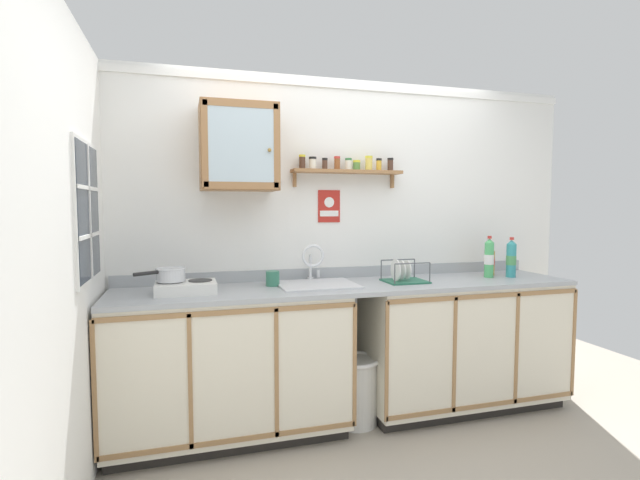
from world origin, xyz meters
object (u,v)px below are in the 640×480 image
(saucepan, at_px, (170,274))
(wall_cabinet, at_px, (239,148))
(warning_sign, at_px, (329,206))
(mug, at_px, (273,278))
(bottle_soda_green_0, at_px, (489,258))
(sink, at_px, (317,291))
(bottle_juice_amber_2, at_px, (489,261))
(dish_rack, at_px, (403,277))
(trash_bin, at_px, (356,389))
(hot_plate_stove, at_px, (186,287))
(bottle_detergent_teal_1, at_px, (511,259))

(saucepan, relative_size, wall_cabinet, 0.53)
(wall_cabinet, height_order, warning_sign, wall_cabinet)
(mug, bearing_deg, warning_sign, 24.64)
(saucepan, xyz_separation_m, bottle_soda_green_0, (2.28, 0.00, 0.03))
(sink, xyz_separation_m, bottle_juice_amber_2, (1.41, 0.06, 0.15))
(dish_rack, height_order, trash_bin, dish_rack)
(sink, relative_size, bottle_soda_green_0, 1.66)
(wall_cabinet, bearing_deg, dish_rack, -8.50)
(dish_rack, bearing_deg, bottle_soda_green_0, 1.48)
(bottle_juice_amber_2, height_order, warning_sign, warning_sign)
(trash_bin, bearing_deg, saucepan, 177.25)
(warning_sign, xyz_separation_m, trash_bin, (0.08, -0.36, -1.25))
(bottle_juice_amber_2, relative_size, dish_rack, 0.84)
(bottle_soda_green_0, xyz_separation_m, bottle_juice_amber_2, (0.08, 0.10, -0.03))
(saucepan, height_order, mug, saucepan)
(trash_bin, bearing_deg, warning_sign, 103.18)
(hot_plate_stove, xyz_separation_m, dish_rack, (1.47, -0.00, 0.00))
(mug, bearing_deg, sink, -10.39)
(wall_cabinet, bearing_deg, mug, -15.78)
(hot_plate_stove, relative_size, warning_sign, 1.54)
(sink, distance_m, trash_bin, 0.73)
(bottle_soda_green_0, bearing_deg, wall_cabinet, 175.35)
(sink, bearing_deg, mug, 169.61)
(saucepan, relative_size, warning_sign, 1.26)
(sink, height_order, saucepan, sink)
(dish_rack, relative_size, warning_sign, 1.22)
(sink, bearing_deg, dish_rack, -5.08)
(dish_rack, relative_size, trash_bin, 0.62)
(dish_rack, bearing_deg, bottle_detergent_teal_1, -1.13)
(bottle_detergent_teal_1, height_order, trash_bin, bottle_detergent_teal_1)
(saucepan, bearing_deg, trash_bin, -2.75)
(bottle_juice_amber_2, bearing_deg, bottle_soda_green_0, -127.85)
(dish_rack, xyz_separation_m, mug, (-0.91, 0.11, 0.01))
(hot_plate_stove, relative_size, trash_bin, 0.79)
(bottle_juice_amber_2, distance_m, mug, 1.70)
(hot_plate_stove, xyz_separation_m, bottle_detergent_teal_1, (2.35, -0.02, 0.10))
(dish_rack, bearing_deg, saucepan, 179.33)
(wall_cabinet, bearing_deg, bottle_soda_green_0, -4.65)
(bottle_soda_green_0, relative_size, mug, 2.38)
(sink, xyz_separation_m, wall_cabinet, (-0.50, 0.11, 0.95))
(sink, xyz_separation_m, bottle_soda_green_0, (1.33, -0.04, 0.18))
(saucepan, distance_m, dish_rack, 1.57)
(hot_plate_stove, distance_m, bottle_detergent_teal_1, 2.36)
(sink, xyz_separation_m, bottle_detergent_teal_1, (1.50, -0.07, 0.18))
(sink, distance_m, warning_sign, 0.65)
(hot_plate_stove, distance_m, bottle_juice_amber_2, 2.27)
(bottle_soda_green_0, bearing_deg, saucepan, -180.00)
(bottle_detergent_teal_1, relative_size, mug, 2.30)
(bottle_detergent_teal_1, bearing_deg, trash_bin, -179.00)
(bottle_soda_green_0, bearing_deg, trash_bin, -176.94)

